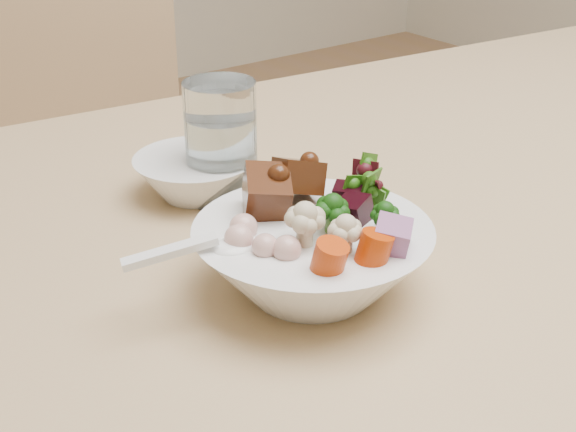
% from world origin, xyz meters
% --- Properties ---
extents(dining_table, '(1.75, 1.10, 0.78)m').
position_xyz_m(dining_table, '(-0.27, 0.19, 0.70)').
color(dining_table, tan).
rests_on(dining_table, ground).
extents(chair_far, '(0.58, 0.58, 0.96)m').
position_xyz_m(chair_far, '(-0.42, 0.95, 0.54)').
color(chair_far, tan).
rests_on(chair_far, ground).
extents(food_bowl, '(0.21, 0.21, 0.11)m').
position_xyz_m(food_bowl, '(-0.52, 0.11, 0.81)').
color(food_bowl, white).
rests_on(food_bowl, dining_table).
extents(soup_spoon, '(0.12, 0.06, 0.02)m').
position_xyz_m(soup_spoon, '(-0.61, 0.13, 0.84)').
color(soup_spoon, white).
rests_on(soup_spoon, food_bowl).
extents(water_glass, '(0.08, 0.08, 0.13)m').
position_xyz_m(water_glass, '(-0.48, 0.32, 0.84)').
color(water_glass, silver).
rests_on(water_glass, dining_table).
extents(side_bowl, '(0.14, 0.14, 0.05)m').
position_xyz_m(side_bowl, '(-0.50, 0.35, 0.80)').
color(side_bowl, white).
rests_on(side_bowl, dining_table).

